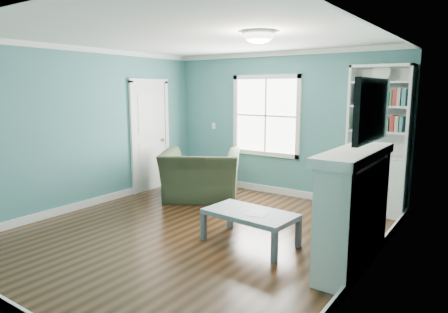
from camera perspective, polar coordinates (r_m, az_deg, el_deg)
The scene contains 13 objects.
floor at distance 5.57m, azimuth -4.14°, elevation -10.78°, with size 5.00×5.00×0.00m, color black.
room_walls at distance 5.24m, azimuth -4.34°, elevation 5.67°, with size 5.00×5.00×5.00m.
trim at distance 5.27m, azimuth -4.30°, elevation 1.93°, with size 4.50×5.00×2.60m.
window at distance 7.48m, azimuth 5.99°, elevation 5.81°, with size 1.40×0.06×1.50m.
bookshelf at distance 6.61m, azimuth 21.02°, elevation 0.13°, with size 0.90×0.35×2.31m.
fireplace at distance 4.61m, azimuth 18.18°, elevation -7.30°, with size 0.44×1.58×1.30m.
tv at distance 4.40m, azimuth 20.44°, elevation 6.22°, with size 0.06×1.10×0.65m, color black.
door at distance 7.81m, azimuth -10.50°, elevation 3.08°, with size 0.12×0.98×2.17m.
ceiling_fixture at distance 4.83m, azimuth 4.98°, elevation 16.83°, with size 0.38×0.38×0.15m.
light_switch at distance 8.14m, azimuth -1.48°, elevation 4.40°, with size 0.08×0.01×0.12m, color white.
recliner at distance 7.07m, azimuth -3.31°, elevation -1.47°, with size 1.33×0.87×1.16m, color #242D1C.
coffee_table at distance 5.10m, azimuth 3.74°, elevation -8.45°, with size 1.18×0.70×0.41m.
paper_sheet at distance 5.03m, azimuth 4.89°, elevation -8.04°, with size 0.24×0.30×0.00m, color white.
Camera 1 is at (3.29, -4.05, 1.94)m, focal length 32.00 mm.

